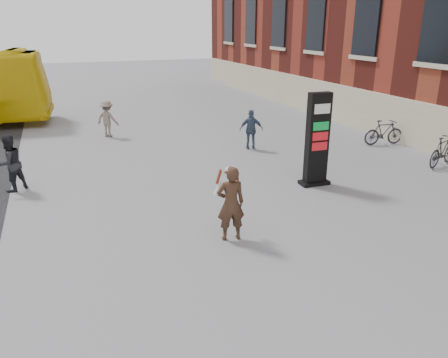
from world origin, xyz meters
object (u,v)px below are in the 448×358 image
object	(u,v)px
pedestrian_b	(108,119)
pedestrian_c	(251,130)
woman	(231,203)
bike_5	(443,151)
info_pylon	(317,140)
bike_7	(384,132)
pedestrian_a	(10,163)

from	to	relation	value
pedestrian_b	pedestrian_c	bearing A→B (deg)	-179.32
woman	bike_5	xyz separation A→B (m)	(8.73, 2.39, -0.37)
info_pylon	pedestrian_c	size ratio (longest dim) A/B	1.81
bike_5	info_pylon	bearing A→B (deg)	71.28
pedestrian_c	bike_5	size ratio (longest dim) A/B	0.89
bike_5	bike_7	size ratio (longest dim) A/B	1.03
pedestrian_c	bike_7	size ratio (longest dim) A/B	0.92
pedestrian_b	bike_7	size ratio (longest dim) A/B	0.92
pedestrian_b	info_pylon	bearing A→B (deg)	161.38
info_pylon	pedestrian_b	xyz separation A→B (m)	(-5.04, 8.30, -0.61)
woman	pedestrian_b	distance (m)	10.75
pedestrian_a	pedestrian_b	distance (m)	6.55
info_pylon	pedestrian_b	world-z (taller)	info_pylon
woman	pedestrian_a	bearing A→B (deg)	-39.35
bike_7	bike_5	bearing A→B (deg)	-171.53
info_pylon	bike_5	distance (m)	5.11
woman	pedestrian_a	size ratio (longest dim) A/B	1.04
info_pylon	woman	bearing A→B (deg)	-145.01
info_pylon	pedestrian_a	size ratio (longest dim) A/B	1.66
bike_7	pedestrian_c	bearing A→B (deg)	84.08
woman	bike_7	world-z (taller)	woman
pedestrian_a	bike_7	xyz separation A→B (m)	(13.49, 0.24, -0.33)
woman	bike_7	distance (m)	10.23
woman	pedestrian_a	xyz separation A→B (m)	(-4.76, 5.08, -0.05)
info_pylon	pedestrian_b	bearing A→B (deg)	123.54
pedestrian_a	pedestrian_c	distance (m)	8.45
pedestrian_b	bike_5	world-z (taller)	pedestrian_b
bike_5	bike_7	xyz separation A→B (m)	(0.00, 2.93, -0.02)
info_pylon	bike_5	size ratio (longest dim) A/B	1.61
pedestrian_b	pedestrian_c	world-z (taller)	pedestrian_b
pedestrian_b	pedestrian_a	bearing A→B (deg)	98.67
info_pylon	pedestrian_c	distance (m)	4.33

